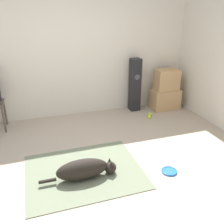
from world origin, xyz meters
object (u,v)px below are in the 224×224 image
cardboard_box_upper (167,80)px  floor_speaker (135,85)px  dog (85,169)px  tennis_ball_loose_on_carpet (150,114)px  tennis_ball_by_boxes (149,117)px  frisbee (169,171)px  tennis_ball_near_speaker (149,115)px  cardboard_box_lower (165,99)px

cardboard_box_upper → floor_speaker: floor_speaker is taller
dog → floor_speaker: size_ratio=0.90×
dog → tennis_ball_loose_on_carpet: (1.73, 1.61, -0.11)m
cardboard_box_upper → tennis_ball_loose_on_carpet: bearing=-150.3°
dog → tennis_ball_by_boxes: (1.64, 1.46, -0.11)m
dog → tennis_ball_by_boxes: dog is taller
frisbee → tennis_ball_by_boxes: tennis_ball_by_boxes is taller
floor_speaker → frisbee: bearing=-100.8°
dog → tennis_ball_by_boxes: 2.20m
cardboard_box_upper → tennis_ball_by_boxes: (-0.58, -0.43, -0.62)m
tennis_ball_near_speaker → tennis_ball_loose_on_carpet: 0.08m
frisbee → tennis_ball_near_speaker: (0.57, 1.77, 0.02)m
cardboard_box_lower → tennis_ball_by_boxes: 0.73m
frisbee → tennis_ball_near_speaker: size_ratio=3.22×
frisbee → tennis_ball_loose_on_carpet: tennis_ball_loose_on_carpet is taller
tennis_ball_loose_on_carpet → dog: bearing=-137.1°
cardboard_box_upper → floor_speaker: size_ratio=0.44×
cardboard_box_lower → tennis_ball_loose_on_carpet: bearing=-150.7°
tennis_ball_loose_on_carpet → cardboard_box_upper: bearing=29.7°
tennis_ball_by_boxes → frisbee: bearing=-107.3°
dog → floor_speaker: bearing=52.5°
dog → tennis_ball_by_boxes: bearing=41.7°
cardboard_box_lower → tennis_ball_loose_on_carpet: (-0.48, -0.27, -0.18)m
tennis_ball_by_boxes → dog: bearing=-138.3°
floor_speaker → tennis_ball_near_speaker: 0.72m
floor_speaker → tennis_ball_by_boxes: (0.10, -0.55, -0.52)m
cardboard_box_lower → floor_speaker: (-0.67, 0.14, 0.34)m
cardboard_box_upper → floor_speaker: 0.70m
cardboard_box_lower → floor_speaker: 0.76m
floor_speaker → cardboard_box_lower: bearing=-11.5°
cardboard_box_lower → tennis_ball_loose_on_carpet: 0.58m
cardboard_box_lower → tennis_ball_loose_on_carpet: cardboard_box_lower is taller
cardboard_box_upper → tennis_ball_near_speaker: size_ratio=7.48×
tennis_ball_near_speaker → frisbee: bearing=-107.8°
tennis_ball_near_speaker → tennis_ball_by_boxes: bearing=-116.6°
cardboard_box_upper → tennis_ball_loose_on_carpet: cardboard_box_upper is taller
frisbee → tennis_ball_loose_on_carpet: size_ratio=3.22×
frisbee → floor_speaker: floor_speaker is taller
floor_speaker → dog: bearing=-127.5°
cardboard_box_upper → tennis_ball_near_speaker: bearing=-147.4°
cardboard_box_lower → tennis_ball_by_boxes: cardboard_box_lower is taller
floor_speaker → tennis_ball_near_speaker: (0.14, -0.47, -0.52)m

